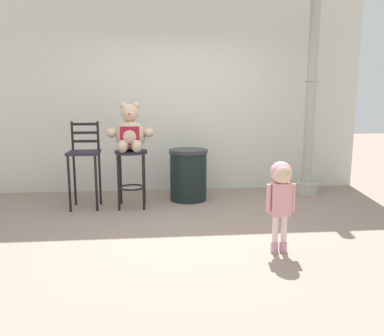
{
  "coord_description": "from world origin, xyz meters",
  "views": [
    {
      "loc": [
        -0.27,
        -4.03,
        1.43
      ],
      "look_at": [
        0.16,
        0.33,
        0.66
      ],
      "focal_mm": 35.79,
      "sensor_mm": 36.0,
      "label": 1
    }
  ],
  "objects_px": {
    "lamppost": "(310,117)",
    "bar_chair_empty": "(84,158)",
    "bar_stool_with_teddy": "(131,166)",
    "child_walking": "(281,187)",
    "teddy_bear": "(130,133)",
    "trash_bin": "(188,175)"
  },
  "relations": [
    {
      "from": "child_walking",
      "to": "trash_bin",
      "type": "height_order",
      "value": "child_walking"
    },
    {
      "from": "bar_stool_with_teddy",
      "to": "lamppost",
      "type": "bearing_deg",
      "value": 10.41
    },
    {
      "from": "bar_chair_empty",
      "to": "lamppost",
      "type": "bearing_deg",
      "value": 7.88
    },
    {
      "from": "child_walking",
      "to": "lamppost",
      "type": "relative_size",
      "value": 0.29
    },
    {
      "from": "trash_bin",
      "to": "lamppost",
      "type": "distance_m",
      "value": 2.04
    },
    {
      "from": "bar_stool_with_teddy",
      "to": "teddy_bear",
      "type": "xyz_separation_m",
      "value": [
        0.0,
        -0.03,
        0.44
      ]
    },
    {
      "from": "child_walking",
      "to": "teddy_bear",
      "type": "bearing_deg",
      "value": 73.52
    },
    {
      "from": "bar_stool_with_teddy",
      "to": "teddy_bear",
      "type": "relative_size",
      "value": 1.21
    },
    {
      "from": "lamppost",
      "to": "bar_chair_empty",
      "type": "distance_m",
      "value": 3.35
    },
    {
      "from": "teddy_bear",
      "to": "bar_chair_empty",
      "type": "xyz_separation_m",
      "value": [
        -0.62,
        0.07,
        -0.33
      ]
    },
    {
      "from": "trash_bin",
      "to": "teddy_bear",
      "type": "bearing_deg",
      "value": -157.05
    },
    {
      "from": "child_walking",
      "to": "trash_bin",
      "type": "relative_size",
      "value": 1.18
    },
    {
      "from": "lamppost",
      "to": "bar_chair_empty",
      "type": "height_order",
      "value": "lamppost"
    },
    {
      "from": "lamppost",
      "to": "bar_chair_empty",
      "type": "xyz_separation_m",
      "value": [
        -3.27,
        -0.45,
        -0.51
      ]
    },
    {
      "from": "teddy_bear",
      "to": "lamppost",
      "type": "relative_size",
      "value": 0.21
    },
    {
      "from": "trash_bin",
      "to": "bar_chair_empty",
      "type": "height_order",
      "value": "bar_chair_empty"
    },
    {
      "from": "teddy_bear",
      "to": "trash_bin",
      "type": "distance_m",
      "value": 1.07
    },
    {
      "from": "bar_stool_with_teddy",
      "to": "lamppost",
      "type": "height_order",
      "value": "lamppost"
    },
    {
      "from": "bar_stool_with_teddy",
      "to": "child_walking",
      "type": "relative_size",
      "value": 0.89
    },
    {
      "from": "bar_chair_empty",
      "to": "trash_bin",
      "type": "bearing_deg",
      "value": 10.79
    },
    {
      "from": "bar_stool_with_teddy",
      "to": "trash_bin",
      "type": "xyz_separation_m",
      "value": [
        0.8,
        0.3,
        -0.19
      ]
    },
    {
      "from": "teddy_bear",
      "to": "bar_stool_with_teddy",
      "type": "bearing_deg",
      "value": 90.0
    }
  ]
}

